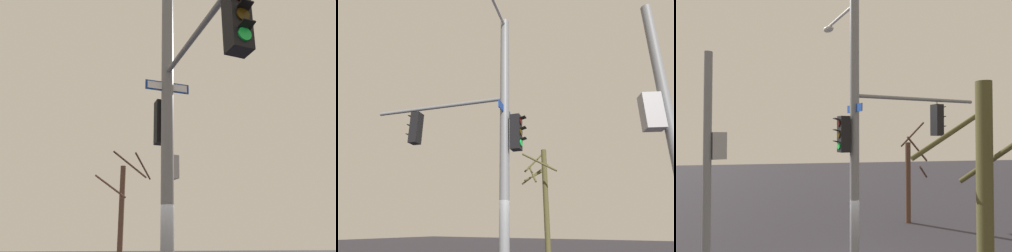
% 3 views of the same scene
% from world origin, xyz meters
% --- Properties ---
extents(main_signal_pole_assembly, '(3.09, 5.42, 8.76)m').
position_xyz_m(main_signal_pole_assembly, '(0.13, -0.38, 4.79)').
color(main_signal_pole_assembly, slate).
rests_on(main_signal_pole_assembly, ground).
extents(secondary_pole_assembly, '(0.49, 0.67, 6.99)m').
position_xyz_m(secondary_pole_assembly, '(0.46, 4.36, 3.64)').
color(secondary_pole_assembly, slate).
rests_on(secondary_pole_assembly, ground).
extents(bare_tree_across_street, '(2.65, 1.93, 5.51)m').
position_xyz_m(bare_tree_across_street, '(-1.20, 8.33, 2.80)').
color(bare_tree_across_street, brown).
rests_on(bare_tree_across_street, ground).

